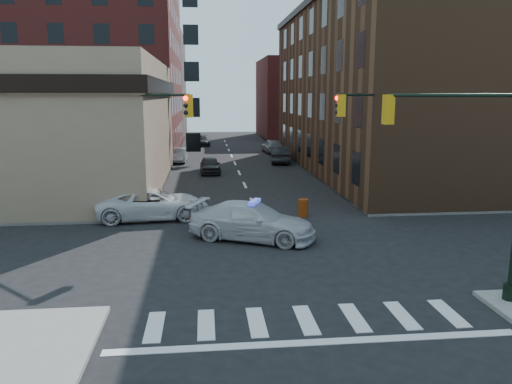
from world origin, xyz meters
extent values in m
plane|color=black|center=(0.00, 0.00, 0.00)|extent=(140.00, 140.00, 0.00)
cube|color=gray|center=(-23.00, 32.75, 0.07)|extent=(34.00, 54.50, 0.15)
cube|color=gray|center=(23.00, 32.75, 0.07)|extent=(34.00, 54.50, 0.15)
cube|color=#8B765B|center=(-17.00, 16.50, 4.50)|extent=(22.00, 22.00, 9.00)
cube|color=maroon|center=(-18.50, 40.00, 12.00)|extent=(25.00, 25.00, 24.00)
cube|color=#4E321F|center=(13.00, 22.50, 7.00)|extent=(14.00, 34.00, 14.00)
cube|color=brown|center=(-16.00, 62.00, 8.00)|extent=(20.00, 18.00, 16.00)
cube|color=maroon|center=(14.00, 58.00, 6.00)|extent=(16.00, 16.00, 12.00)
cylinder|color=black|center=(6.80, -6.30, 0.40)|extent=(0.44, 0.44, 0.50)
cylinder|color=black|center=(5.21, -4.71, 6.65)|extent=(3.27, 3.27, 0.12)
cube|color=#BF8C0C|center=(3.62, -3.12, 6.15)|extent=(0.35, 0.35, 1.05)
sphere|color=#FF0C05|center=(3.77, -2.96, 6.50)|extent=(0.22, 0.22, 0.22)
sphere|color=black|center=(3.77, -2.96, 6.17)|extent=(0.22, 0.22, 0.22)
sphere|color=black|center=(3.77, -2.96, 5.84)|extent=(0.22, 0.22, 0.22)
cylinder|color=black|center=(-6.80, 6.30, 4.15)|extent=(0.20, 0.20, 8.00)
cylinder|color=black|center=(-6.80, 6.30, 0.40)|extent=(0.44, 0.44, 0.50)
cylinder|color=black|center=(-5.21, 4.71, 6.65)|extent=(3.27, 3.27, 0.12)
cube|color=#BF8C0C|center=(-3.62, 3.12, 6.15)|extent=(0.35, 0.35, 1.05)
sphere|color=#FF0C05|center=(-3.77, 2.96, 6.50)|extent=(0.22, 0.22, 0.22)
sphere|color=black|center=(-3.77, 2.96, 6.17)|extent=(0.22, 0.22, 0.22)
sphere|color=black|center=(-3.77, 2.96, 5.84)|extent=(0.22, 0.22, 0.22)
cylinder|color=black|center=(6.80, 6.30, 4.15)|extent=(0.20, 0.20, 8.00)
cylinder|color=black|center=(6.80, 6.30, 0.40)|extent=(0.44, 0.44, 0.50)
cylinder|color=black|center=(5.21, 4.71, 6.65)|extent=(3.27, 3.27, 0.12)
cube|color=#BF8C0C|center=(3.62, 3.12, 6.15)|extent=(0.35, 0.35, 1.05)
sphere|color=#FF0C05|center=(3.46, 3.27, 6.50)|extent=(0.22, 0.22, 0.22)
sphere|color=black|center=(3.46, 3.27, 6.17)|extent=(0.22, 0.22, 0.22)
sphere|color=black|center=(3.46, 3.27, 5.84)|extent=(0.22, 0.22, 0.22)
cylinder|color=black|center=(7.50, 26.00, 1.45)|extent=(0.24, 0.24, 2.60)
sphere|color=#895214|center=(7.50, 26.00, 3.50)|extent=(3.00, 3.00, 3.00)
cylinder|color=black|center=(7.50, 34.00, 1.45)|extent=(0.24, 0.24, 2.60)
sphere|color=#895214|center=(7.50, 34.00, 3.50)|extent=(3.00, 3.00, 3.00)
imported|color=silver|center=(-0.79, 1.89, 0.86)|extent=(6.40, 4.59, 1.72)
imported|color=silver|center=(-5.80, 6.33, 0.83)|extent=(6.20, 3.25, 1.67)
imported|color=black|center=(-2.50, 22.10, 0.71)|extent=(1.77, 4.20, 1.42)
imported|color=gray|center=(-5.50, 29.59, 0.69)|extent=(1.59, 4.22, 1.37)
imported|color=black|center=(-3.20, 45.72, 0.65)|extent=(2.13, 4.59, 1.30)
imported|color=black|center=(4.48, 28.00, 0.82)|extent=(2.32, 5.17, 1.65)
imported|color=gray|center=(4.89, 36.63, 0.82)|extent=(2.27, 4.93, 1.64)
imported|color=black|center=(-8.78, 6.00, 0.98)|extent=(0.61, 0.41, 1.66)
imported|color=#2A231C|center=(-12.15, 8.97, 1.09)|extent=(1.01, 0.84, 1.89)
imported|color=#1E262E|center=(-13.00, 6.00, 0.95)|extent=(0.98, 0.53, 1.59)
cylinder|color=#CB6509|center=(2.44, 6.00, 0.49)|extent=(0.66, 0.66, 0.98)
cylinder|color=red|center=(-3.75, 5.60, 0.53)|extent=(0.75, 0.75, 1.06)
camera|label=1|loc=(-2.94, -20.56, 6.69)|focal=35.00mm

